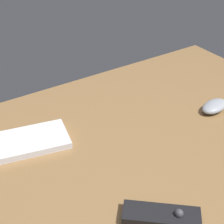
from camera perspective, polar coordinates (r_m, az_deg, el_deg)
The scene contains 4 objects.
desk at distance 103.09cm, azimuth 1.14°, elevation -6.13°, with size 140.00×84.00×2.00cm, color olive.
keyboard at distance 105.83cm, azimuth -16.89°, elevation -5.29°, with size 36.91×12.79×1.92cm, color white.
computer_mouse at distance 122.11cm, azimuth 15.83°, elevation 0.88°, with size 10.77×6.01×3.04cm, color #999EA5.
media_remote at distance 84.31cm, azimuth 7.87°, elevation -15.90°, with size 16.87×15.64×3.46cm.
Camera 1 is at (-45.24, -65.41, 66.59)cm, focal length 58.06 mm.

